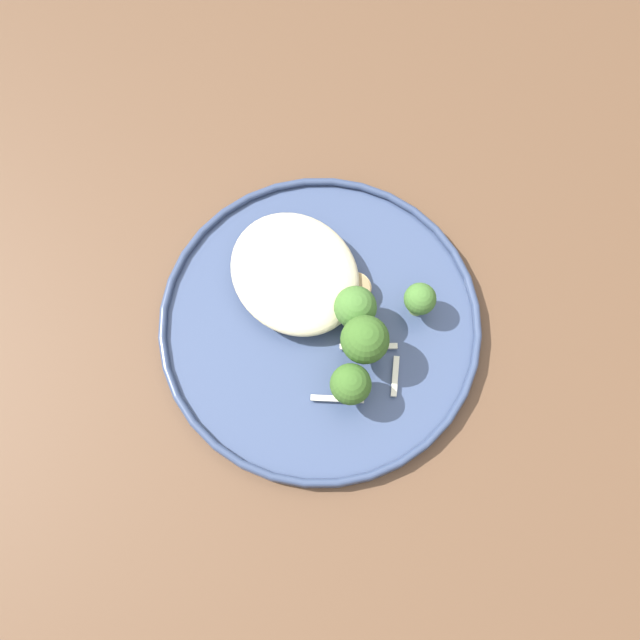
# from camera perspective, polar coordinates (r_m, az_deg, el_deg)

# --- Properties ---
(ground) EXTENTS (6.00, 6.00, 0.00)m
(ground) POSITION_cam_1_polar(r_m,az_deg,el_deg) (1.39, -0.34, -8.05)
(ground) COLOR #47423D
(wooden_dining_table) EXTENTS (1.40, 1.00, 0.74)m
(wooden_dining_table) POSITION_cam_1_polar(r_m,az_deg,el_deg) (0.74, -0.64, 0.49)
(wooden_dining_table) COLOR brown
(wooden_dining_table) RESTS_ON ground
(dinner_plate) EXTENTS (0.29, 0.29, 0.02)m
(dinner_plate) POSITION_cam_1_polar(r_m,az_deg,el_deg) (0.65, -0.00, -0.31)
(dinner_plate) COLOR #38476B
(dinner_plate) RESTS_ON wooden_dining_table
(noodle_bed) EXTENTS (0.13, 0.11, 0.04)m
(noodle_bed) POSITION_cam_1_polar(r_m,az_deg,el_deg) (0.64, -2.02, 3.74)
(noodle_bed) COLOR beige
(noodle_bed) RESTS_ON dinner_plate
(seared_scallop_large_seared) EXTENTS (0.03, 0.03, 0.01)m
(seared_scallop_large_seared) POSITION_cam_1_polar(r_m,az_deg,el_deg) (0.65, -2.42, 3.40)
(seared_scallop_large_seared) COLOR #DBB77A
(seared_scallop_large_seared) RESTS_ON dinner_plate
(seared_scallop_center_golden) EXTENTS (0.03, 0.03, 0.01)m
(seared_scallop_center_golden) POSITION_cam_1_polar(r_m,az_deg,el_deg) (0.66, -0.42, 5.16)
(seared_scallop_center_golden) COLOR #E5C689
(seared_scallop_center_golden) RESTS_ON dinner_plate
(seared_scallop_half_hidden) EXTENTS (0.03, 0.03, 0.01)m
(seared_scallop_half_hidden) POSITION_cam_1_polar(r_m,az_deg,el_deg) (0.64, -2.09, 0.91)
(seared_scallop_half_hidden) COLOR #DBB77A
(seared_scallop_half_hidden) RESTS_ON dinner_plate
(seared_scallop_tilted_round) EXTENTS (0.03, 0.03, 0.01)m
(seared_scallop_tilted_round) POSITION_cam_1_polar(r_m,az_deg,el_deg) (0.65, 2.70, 2.43)
(seared_scallop_tilted_round) COLOR #DBB77A
(seared_scallop_tilted_round) RESTS_ON dinner_plate
(seared_scallop_left_edge) EXTENTS (0.03, 0.03, 0.02)m
(seared_scallop_left_edge) POSITION_cam_1_polar(r_m,az_deg,el_deg) (0.66, -3.59, 5.35)
(seared_scallop_left_edge) COLOR #E5C689
(seared_scallop_left_edge) RESTS_ON dinner_plate
(broccoli_floret_split_head) EXTENTS (0.04, 0.04, 0.05)m
(broccoli_floret_split_head) POSITION_cam_1_polar(r_m,az_deg,el_deg) (0.62, 2.82, 0.96)
(broccoli_floret_split_head) COLOR #7A994C
(broccoli_floret_split_head) RESTS_ON dinner_plate
(broccoli_floret_small_sprig) EXTENTS (0.04, 0.04, 0.06)m
(broccoli_floret_small_sprig) POSITION_cam_1_polar(r_m,az_deg,el_deg) (0.60, 3.58, -1.61)
(broccoli_floret_small_sprig) COLOR #89A356
(broccoli_floret_small_sprig) RESTS_ON dinner_plate
(broccoli_floret_tall_stalk) EXTENTS (0.04, 0.04, 0.05)m
(broccoli_floret_tall_stalk) POSITION_cam_1_polar(r_m,az_deg,el_deg) (0.60, 2.45, -5.15)
(broccoli_floret_tall_stalk) COLOR #7A994C
(broccoli_floret_tall_stalk) RESTS_ON dinner_plate
(broccoli_floret_near_rim) EXTENTS (0.03, 0.03, 0.04)m
(broccoli_floret_near_rim) POSITION_cam_1_polar(r_m,az_deg,el_deg) (0.63, 7.92, 1.61)
(broccoli_floret_near_rim) COLOR #7A994C
(broccoli_floret_near_rim) RESTS_ON dinner_plate
(onion_sliver_pale_crescent) EXTENTS (0.04, 0.04, 0.00)m
(onion_sliver_pale_crescent) POSITION_cam_1_polar(r_m,az_deg,el_deg) (0.62, 1.39, -6.28)
(onion_sliver_pale_crescent) COLOR silver
(onion_sliver_pale_crescent) RESTS_ON dinner_plate
(onion_sliver_short_strip) EXTENTS (0.03, 0.03, 0.00)m
(onion_sliver_short_strip) POSITION_cam_1_polar(r_m,az_deg,el_deg) (0.63, 6.29, -4.21)
(onion_sliver_short_strip) COLOR silver
(onion_sliver_short_strip) RESTS_ON dinner_plate
(onion_sliver_curled_piece) EXTENTS (0.04, 0.04, 0.00)m
(onion_sliver_curled_piece) POSITION_cam_1_polar(r_m,az_deg,el_deg) (0.64, 4.05, -1.96)
(onion_sliver_curled_piece) COLOR silver
(onion_sliver_curled_piece) RESTS_ON dinner_plate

